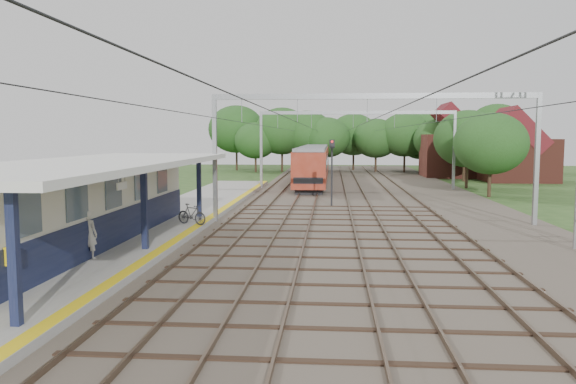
{
  "coord_description": "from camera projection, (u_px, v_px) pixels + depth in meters",
  "views": [
    {
      "loc": [
        1.38,
        -15.12,
        4.71
      ],
      "look_at": [
        -1.11,
        16.41,
        1.6
      ],
      "focal_mm": 35.0,
      "sensor_mm": 36.0,
      "label": 1
    }
  ],
  "objects": [
    {
      "name": "rail_tracks",
      "position": [
        334.0,
        193.0,
        45.2
      ],
      "size": [
        11.8,
        88.0,
        0.15
      ],
      "color": "brown",
      "rests_on": "ballast_bed"
    },
    {
      "name": "catenary_system",
      "position": [
        361.0,
        126.0,
        39.85
      ],
      "size": [
        17.22,
        88.0,
        7.0
      ],
      "color": "gray",
      "rests_on": "ground"
    },
    {
      "name": "train",
      "position": [
        315.0,
        161.0,
        61.11
      ],
      "size": [
        2.79,
        34.75,
        3.68
      ],
      "color": "black",
      "rests_on": "ballast_bed"
    },
    {
      "name": "house_far",
      "position": [
        458.0,
        150.0,
        65.59
      ],
      "size": [
        8.0,
        6.12,
        8.66
      ],
      "color": "brown",
      "rests_on": "ground"
    },
    {
      "name": "signal_post",
      "position": [
        332.0,
        164.0,
        37.36
      ],
      "size": [
        0.36,
        0.31,
        4.54
      ],
      "rotation": [
        0.0,
        0.0,
        0.36
      ],
      "color": "black",
      "rests_on": "ground"
    },
    {
      "name": "canopy",
      "position": [
        96.0,
        164.0,
        21.78
      ],
      "size": [
        6.4,
        20.0,
        3.44
      ],
      "color": "#111736",
      "rests_on": "platform"
    },
    {
      "name": "bicycle",
      "position": [
        192.0,
        214.0,
        27.97
      ],
      "size": [
        1.77,
        1.18,
        1.04
      ],
      "primitive_type": "imported",
      "rotation": [
        0.0,
        0.0,
        1.13
      ],
      "color": "black",
      "rests_on": "platform"
    },
    {
      "name": "platform",
      "position": [
        166.0,
        222.0,
        30.03
      ],
      "size": [
        5.0,
        52.0,
        0.35
      ],
      "primitive_type": "cube",
      "color": "gray",
      "rests_on": "ground"
    },
    {
      "name": "house_near",
      "position": [
        518.0,
        153.0,
        59.27
      ],
      "size": [
        7.0,
        6.12,
        7.89
      ],
      "color": "brown",
      "rests_on": "ground"
    },
    {
      "name": "station_building",
      "position": [
        82.0,
        202.0,
        23.01
      ],
      "size": [
        3.41,
        18.0,
        3.4
      ],
      "color": "beige",
      "rests_on": "platform"
    },
    {
      "name": "tree_band",
      "position": [
        352.0,
        135.0,
        71.46
      ],
      "size": [
        31.72,
        30.88,
        8.82
      ],
      "color": "#382619",
      "rests_on": "ground"
    },
    {
      "name": "ground",
      "position": [
        281.0,
        307.0,
        15.57
      ],
      "size": [
        160.0,
        160.0,
        0.0
      ],
      "primitive_type": "plane",
      "color": "#2D4C1E",
      "rests_on": "ground"
    },
    {
      "name": "person",
      "position": [
        89.0,
        235.0,
        20.06
      ],
      "size": [
        0.7,
        0.52,
        1.76
      ],
      "primitive_type": "imported",
      "rotation": [
        0.0,
        0.0,
        2.97
      ],
      "color": "beige",
      "rests_on": "platform"
    },
    {
      "name": "yellow_stripe",
      "position": [
        207.0,
        219.0,
        29.84
      ],
      "size": [
        0.45,
        52.0,
        0.01
      ],
      "primitive_type": "cube",
      "color": "yellow",
      "rests_on": "platform"
    },
    {
      "name": "ballast_bed",
      "position": [
        365.0,
        195.0,
        45.02
      ],
      "size": [
        18.0,
        90.0,
        0.1
      ],
      "primitive_type": "cube",
      "color": "#473D33",
      "rests_on": "ground"
    }
  ]
}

